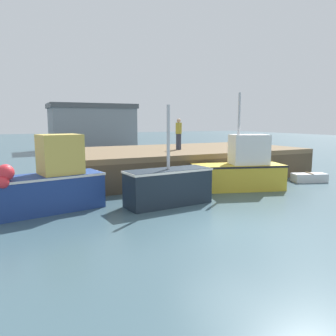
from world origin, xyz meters
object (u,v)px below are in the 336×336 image
(fishing_boat_near_right, at_px, (168,186))
(rowboat, at_px, (309,178))
(dockworker, at_px, (179,134))
(fishing_boat_mid, at_px, (240,170))
(fishing_boat_near_left, at_px, (50,182))

(fishing_boat_near_right, xyz_separation_m, rowboat, (8.63, 1.06, -0.51))
(fishing_boat_near_right, xyz_separation_m, dockworker, (3.20, 5.28, 1.69))
(fishing_boat_near_right, height_order, dockworker, fishing_boat_near_right)
(rowboat, bearing_deg, fishing_boat_near_right, -173.01)
(fishing_boat_near_right, xyz_separation_m, fishing_boat_mid, (4.20, 1.11, 0.19))
(rowboat, bearing_deg, fishing_boat_mid, 179.40)
(dockworker, bearing_deg, fishing_boat_near_left, -149.90)
(fishing_boat_near_right, bearing_deg, fishing_boat_mid, 14.76)
(fishing_boat_near_left, distance_m, fishing_boat_mid, 8.28)
(dockworker, bearing_deg, fishing_boat_near_right, -121.19)
(rowboat, height_order, dockworker, dockworker)
(fishing_boat_near_left, bearing_deg, rowboat, -0.02)
(fishing_boat_mid, bearing_deg, rowboat, -0.60)
(fishing_boat_near_left, distance_m, dockworker, 8.53)
(rowboat, bearing_deg, fishing_boat_near_left, 179.98)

